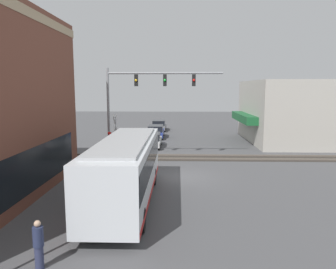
{
  "coord_description": "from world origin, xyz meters",
  "views": [
    {
      "loc": [
        -20.82,
        0.19,
        5.76
      ],
      "look_at": [
        4.92,
        0.99,
        2.11
      ],
      "focal_mm": 35.0,
      "sensor_mm": 36.0,
      "label": 1
    }
  ],
  "objects_px": {
    "pedestrian_at_crossing": "(126,150)",
    "city_bus": "(126,168)",
    "parked_car_white": "(152,140)",
    "parked_car_grey": "(159,126)",
    "crossing_signal": "(115,133)",
    "parked_car_blue": "(156,132)",
    "pedestrian_by_lamp": "(38,245)"
  },
  "relations": [
    {
      "from": "pedestrian_at_crossing",
      "to": "city_bus",
      "type": "bearing_deg",
      "value": -171.05
    },
    {
      "from": "parked_car_white",
      "to": "pedestrian_at_crossing",
      "type": "distance_m",
      "value": 6.9
    },
    {
      "from": "parked_car_grey",
      "to": "crossing_signal",
      "type": "bearing_deg",
      "value": 173.47
    },
    {
      "from": "crossing_signal",
      "to": "parked_car_grey",
      "type": "bearing_deg",
      "value": -6.53
    },
    {
      "from": "city_bus",
      "to": "parked_car_blue",
      "type": "xyz_separation_m",
      "value": [
        21.95,
        -0.0,
        -1.12
      ]
    },
    {
      "from": "city_bus",
      "to": "parked_car_blue",
      "type": "height_order",
      "value": "city_bus"
    },
    {
      "from": "city_bus",
      "to": "parked_car_grey",
      "type": "height_order",
      "value": "city_bus"
    },
    {
      "from": "city_bus",
      "to": "crossing_signal",
      "type": "bearing_deg",
      "value": 14.08
    },
    {
      "from": "crossing_signal",
      "to": "parked_car_white",
      "type": "relative_size",
      "value": 0.85
    },
    {
      "from": "parked_car_blue",
      "to": "pedestrian_by_lamp",
      "type": "xyz_separation_m",
      "value": [
        -28.23,
        1.82,
        0.15
      ]
    },
    {
      "from": "parked_car_white",
      "to": "parked_car_grey",
      "type": "bearing_deg",
      "value": 0.0
    },
    {
      "from": "crossing_signal",
      "to": "parked_car_blue",
      "type": "distance_m",
      "value": 13.32
    },
    {
      "from": "city_bus",
      "to": "parked_car_grey",
      "type": "xyz_separation_m",
      "value": [
        28.46,
        -0.0,
        -1.13
      ]
    },
    {
      "from": "city_bus",
      "to": "crossing_signal",
      "type": "relative_size",
      "value": 2.77
    },
    {
      "from": "parked_car_grey",
      "to": "pedestrian_at_crossing",
      "type": "distance_m",
      "value": 19.44
    },
    {
      "from": "parked_car_blue",
      "to": "pedestrian_at_crossing",
      "type": "bearing_deg",
      "value": 173.67
    },
    {
      "from": "crossing_signal",
      "to": "parked_car_blue",
      "type": "height_order",
      "value": "crossing_signal"
    },
    {
      "from": "city_bus",
      "to": "parked_car_grey",
      "type": "relative_size",
      "value": 2.39
    },
    {
      "from": "crossing_signal",
      "to": "pedestrian_by_lamp",
      "type": "xyz_separation_m",
      "value": [
        -15.2,
        -0.42,
        -1.47
      ]
    },
    {
      "from": "crossing_signal",
      "to": "pedestrian_by_lamp",
      "type": "relative_size",
      "value": 2.33
    },
    {
      "from": "city_bus",
      "to": "parked_car_blue",
      "type": "bearing_deg",
      "value": -0.0
    },
    {
      "from": "parked_car_blue",
      "to": "pedestrian_by_lamp",
      "type": "distance_m",
      "value": 28.29
    },
    {
      "from": "parked_car_white",
      "to": "pedestrian_at_crossing",
      "type": "relative_size",
      "value": 2.42
    },
    {
      "from": "parked_car_blue",
      "to": "parked_car_grey",
      "type": "bearing_deg",
      "value": -0.0
    },
    {
      "from": "parked_car_white",
      "to": "city_bus",
      "type": "bearing_deg",
      "value": 180.0
    },
    {
      "from": "crossing_signal",
      "to": "pedestrian_at_crossing",
      "type": "height_order",
      "value": "crossing_signal"
    },
    {
      "from": "city_bus",
      "to": "parked_car_grey",
      "type": "bearing_deg",
      "value": -0.0
    },
    {
      "from": "city_bus",
      "to": "pedestrian_by_lamp",
      "type": "xyz_separation_m",
      "value": [
        -6.28,
        1.82,
        -0.97
      ]
    },
    {
      "from": "crossing_signal",
      "to": "parked_car_grey",
      "type": "distance_m",
      "value": 19.74
    },
    {
      "from": "parked_car_blue",
      "to": "pedestrian_at_crossing",
      "type": "relative_size",
      "value": 2.56
    },
    {
      "from": "crossing_signal",
      "to": "pedestrian_at_crossing",
      "type": "xyz_separation_m",
      "value": [
        0.15,
        -0.81,
        -1.34
      ]
    },
    {
      "from": "parked_car_blue",
      "to": "parked_car_grey",
      "type": "height_order",
      "value": "parked_car_blue"
    }
  ]
}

